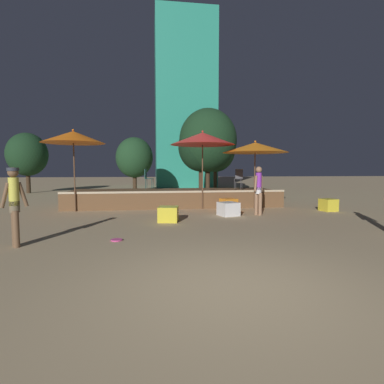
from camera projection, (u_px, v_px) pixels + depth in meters
name	position (u px, v px, depth m)	size (l,w,h in m)	color
ground_plane	(233.00, 288.00, 4.20)	(120.00, 120.00, 0.00)	tan
wooden_deck	(174.00, 198.00, 13.87)	(9.36, 3.05, 0.77)	brown
patio_umbrella_0	(73.00, 137.00, 11.56)	(2.40, 2.40, 3.21)	brown
patio_umbrella_1	(255.00, 148.00, 12.51)	(2.74, 2.74, 2.86)	brown
patio_umbrella_2	(203.00, 139.00, 12.29)	(2.65, 2.65, 3.25)	brown
cube_seat_0	(168.00, 214.00, 9.50)	(0.71, 0.71, 0.48)	yellow
cube_seat_1	(229.00, 204.00, 12.18)	(0.71, 0.71, 0.47)	orange
cube_seat_2	(328.00, 205.00, 11.91)	(0.62, 0.62, 0.48)	yellow
cube_seat_3	(228.00, 209.00, 10.71)	(0.78, 0.78, 0.48)	white
person_1	(258.00, 189.00, 10.81)	(0.43, 0.33, 1.76)	#997051
person_2	(14.00, 202.00, 6.38)	(0.51, 0.34, 1.71)	brown
bistro_chair_0	(147.00, 177.00, 13.93)	(0.42, 0.42, 0.90)	#1E4C47
bistro_chair_1	(239.00, 177.00, 14.02)	(0.46, 0.46, 0.90)	#47474C
frisbee_disc	(117.00, 240.00, 6.98)	(0.27, 0.27, 0.03)	#E54C99
background_tree_0	(215.00, 150.00, 24.71)	(3.25, 3.25, 5.00)	#3D2B1C
background_tree_1	(27.00, 155.00, 20.57)	(2.68, 2.68, 4.15)	#3D2B1C
background_tree_2	(134.00, 158.00, 20.77)	(2.54, 2.54, 3.86)	#3D2B1C
background_tree_3	(201.00, 147.00, 19.48)	(2.95, 2.95, 4.74)	#3D2B1C
background_tree_4	(208.00, 140.00, 19.49)	(3.74, 3.74, 5.59)	#3D2B1C
distant_building	(185.00, 103.00, 27.95)	(5.43, 4.61, 15.62)	teal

